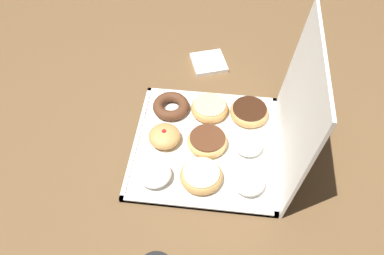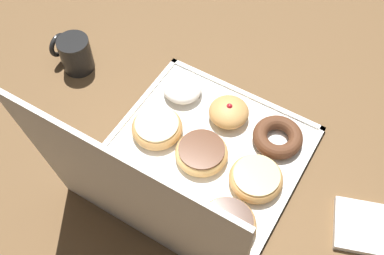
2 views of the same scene
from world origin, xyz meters
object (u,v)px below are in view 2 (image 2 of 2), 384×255
powdered_filled_donut_2 (183,88)px  powdered_filled_donut_7 (171,193)px  chocolate_frosted_donut_6 (227,224)px  glazed_ring_donut_5 (157,128)px  napkin_stack (362,227)px  glazed_ring_donut_3 (256,179)px  chocolate_cake_ring_donut_0 (278,137)px  jelly_filled_donut_1 (228,112)px  powdered_filled_donut_8 (121,168)px  donut_box (203,156)px  coffee_mug (75,53)px  chocolate_frosted_donut_4 (203,153)px

powdered_filled_donut_2 → powdered_filled_donut_7: size_ratio=1.11×
powdered_filled_donut_2 → chocolate_frosted_donut_6: powdered_filled_donut_2 is taller
powdered_filled_donut_7 → chocolate_frosted_donut_6: bearing=-179.9°
glazed_ring_donut_5 → napkin_stack: (-0.48, -0.02, -0.02)m
glazed_ring_donut_3 → powdered_filled_donut_2: bearing=-26.2°
chocolate_cake_ring_donut_0 → chocolate_frosted_donut_6: (-0.00, 0.24, 0.00)m
jelly_filled_donut_1 → glazed_ring_donut_5: bearing=45.6°
jelly_filled_donut_1 → powdered_filled_donut_8: (0.12, 0.24, -0.00)m
donut_box → coffee_mug: bearing=-9.7°
donut_box → napkin_stack: bearing=-176.4°
coffee_mug → chocolate_cake_ring_donut_0: bearing=-174.8°
coffee_mug → jelly_filled_donut_1: bearing=-173.2°
jelly_filled_donut_1 → chocolate_frosted_donut_4: jelly_filled_donut_1 is taller
chocolate_frosted_donut_4 → glazed_ring_donut_3: bearing=-178.4°
jelly_filled_donut_1 → chocolate_frosted_donut_6: 0.27m
donut_box → napkin_stack: same height
chocolate_frosted_donut_4 → donut_box: bearing=-64.8°
glazed_ring_donut_5 → donut_box: bearing=-179.2°
chocolate_cake_ring_donut_0 → jelly_filled_donut_1: (0.13, 0.00, 0.01)m
donut_box → powdered_filled_donut_7: (0.00, 0.12, 0.03)m
jelly_filled_donut_1 → coffee_mug: coffee_mug is taller
coffee_mug → donut_box: bearing=170.3°
glazed_ring_donut_5 → napkin_stack: 0.48m
jelly_filled_donut_1 → powdered_filled_donut_2: (0.13, -0.01, -0.00)m
donut_box → jelly_filled_donut_1: size_ratio=4.48×
jelly_filled_donut_1 → powdered_filled_donut_8: size_ratio=1.09×
chocolate_cake_ring_donut_0 → powdered_filled_donut_2: size_ratio=1.21×
glazed_ring_donut_3 → powdered_filled_donut_8: 0.28m
chocolate_cake_ring_donut_0 → coffee_mug: 0.53m
donut_box → powdered_filled_donut_8: (0.13, 0.13, 0.03)m
glazed_ring_donut_3 → powdered_filled_donut_7: (0.13, 0.12, 0.00)m
jelly_filled_donut_1 → chocolate_cake_ring_donut_0: bearing=-180.0°
powdered_filled_donut_2 → chocolate_frosted_donut_4: bearing=135.2°
donut_box → chocolate_frosted_donut_6: bearing=136.2°
chocolate_frosted_donut_4 → chocolate_frosted_donut_6: bearing=136.9°
powdered_filled_donut_7 → coffee_mug: 0.45m
powdered_filled_donut_2 → coffee_mug: coffee_mug is taller
donut_box → glazed_ring_donut_5: (0.12, 0.00, 0.02)m
jelly_filled_donut_1 → glazed_ring_donut_3: size_ratio=0.81×
glazed_ring_donut_5 → powdered_filled_donut_8: size_ratio=1.37×
glazed_ring_donut_3 → jelly_filled_donut_1: bearing=-42.6°
chocolate_frosted_donut_4 → chocolate_frosted_donut_6: same height
powdered_filled_donut_8 → coffee_mug: coffee_mug is taller
glazed_ring_donut_3 → powdered_filled_donut_7: bearing=41.8°
glazed_ring_donut_5 → coffee_mug: bearing=-13.9°
donut_box → chocolate_frosted_donut_6: 0.18m
chocolate_cake_ring_donut_0 → chocolate_frosted_donut_6: bearing=90.5°
glazed_ring_donut_5 → napkin_stack: glazed_ring_donut_5 is taller
donut_box → powdered_filled_donut_2: bearing=-44.2°
powdered_filled_donut_8 → chocolate_cake_ring_donut_0: bearing=-135.7°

